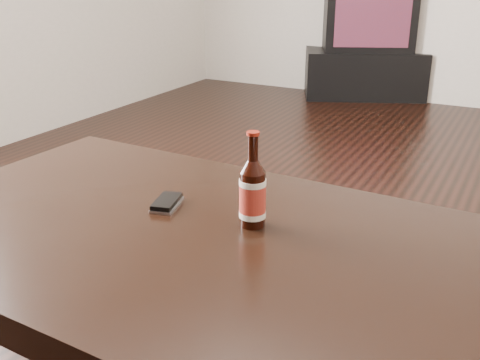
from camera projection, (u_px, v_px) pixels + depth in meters
The scene contains 6 objects.
floor at pixel (389, 319), 1.76m from camera, with size 5.00×6.00×0.01m, color black.
tv_stand at pixel (364, 73), 4.56m from camera, with size 0.94×0.47×0.37m, color black.
tv at pixel (369, 17), 4.40m from camera, with size 0.80×0.67×0.51m.
coffee_table at pixel (193, 260), 1.20m from camera, with size 1.40×0.85×0.51m.
beer_bottle at pixel (253, 194), 1.18m from camera, with size 0.06×0.06×0.21m.
phone at pixel (167, 203), 1.30m from camera, with size 0.07×0.11×0.02m.
Camera 1 is at (0.28, -1.52, 1.04)m, focal length 42.00 mm.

